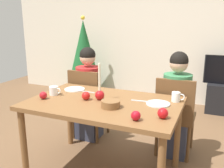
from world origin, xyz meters
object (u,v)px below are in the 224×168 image
(plate_left, at_px, (75,89))
(apple_by_right_mug, at_px, (136,116))
(dining_table, at_px, (104,110))
(apple_far_edge, at_px, (43,95))
(mug_left, at_px, (54,91))
(bowl_walnuts, at_px, (111,104))
(mug_right, at_px, (176,97))
(chair_left, at_px, (87,100))
(apple_by_left_plate, at_px, (163,113))
(person_left_child, at_px, (89,95))
(plate_right, at_px, (158,104))
(person_right_child, at_px, (176,107))
(chair_right, at_px, (175,112))
(christmas_tree, at_px, (84,56))
(candle_centerpiece, at_px, (100,92))
(apple_near_candle, at_px, (86,96))

(plate_left, xyz_separation_m, apple_by_right_mug, (0.87, -0.55, 0.03))
(dining_table, distance_m, apple_far_edge, 0.60)
(dining_table, relative_size, mug_left, 10.88)
(bowl_walnuts, bearing_deg, mug_right, 37.81)
(chair_left, relative_size, apple_by_left_plate, 10.74)
(person_left_child, height_order, mug_right, person_left_child)
(plate_right, height_order, mug_right, mug_right)
(chair_left, relative_size, apple_by_right_mug, 11.93)
(person_right_child, xyz_separation_m, mug_right, (0.05, -0.38, 0.23))
(chair_right, bearing_deg, apple_by_right_mug, -99.70)
(apple_by_right_mug, bearing_deg, chair_left, 135.08)
(chair_right, relative_size, apple_far_edge, 12.39)
(mug_left, distance_m, apple_far_edge, 0.15)
(christmas_tree, distance_m, candle_centerpiece, 2.50)
(plate_left, bearing_deg, person_right_child, 21.28)
(chair_left, xyz_separation_m, mug_right, (1.13, -0.35, 0.28))
(dining_table, xyz_separation_m, chair_right, (0.57, 0.61, -0.15))
(chair_right, xyz_separation_m, mug_right, (0.05, -0.35, 0.28))
(mug_right, bearing_deg, chair_left, 162.91)
(chair_left, bearing_deg, apple_far_edge, -94.02)
(chair_left, relative_size, apple_near_candle, 11.13)
(plate_right, relative_size, mug_right, 1.77)
(christmas_tree, relative_size, apple_by_left_plate, 18.71)
(dining_table, xyz_separation_m, candle_centerpiece, (-0.06, 0.03, 0.15))
(apple_by_right_mug, bearing_deg, plate_right, 80.50)
(person_right_child, relative_size, mug_right, 9.71)
(apple_by_right_mug, bearing_deg, apple_far_edge, 171.02)
(person_left_child, distance_m, bowl_walnuts, 1.02)
(christmas_tree, xyz_separation_m, mug_right, (2.03, -1.87, -0.02))
(apple_near_candle, bearing_deg, mug_left, 177.73)
(plate_left, distance_m, plate_right, 0.95)
(chair_right, relative_size, apple_near_candle, 11.13)
(christmas_tree, height_order, plate_right, christmas_tree)
(person_left_child, relative_size, christmas_tree, 0.75)
(christmas_tree, distance_m, apple_by_right_mug, 3.05)
(mug_right, bearing_deg, person_left_child, 161.42)
(apple_by_left_plate, bearing_deg, chair_right, 91.48)
(person_left_child, relative_size, apple_far_edge, 16.13)
(plate_left, height_order, apple_by_right_mug, apple_by_right_mug)
(person_left_child, height_order, mug_left, person_left_child)
(christmas_tree, bearing_deg, mug_right, -42.68)
(person_right_child, relative_size, candle_centerpiece, 3.35)
(candle_centerpiece, distance_m, apple_by_right_mug, 0.59)
(apple_near_candle, bearing_deg, christmas_tree, 119.83)
(christmas_tree, height_order, plate_left, christmas_tree)
(plate_left, height_order, apple_near_candle, apple_near_candle)
(apple_by_right_mug, bearing_deg, bowl_walnuts, 146.74)
(chair_left, relative_size, candle_centerpiece, 2.57)
(plate_right, height_order, apple_far_edge, apple_far_edge)
(candle_centerpiece, relative_size, apple_by_left_plate, 4.18)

